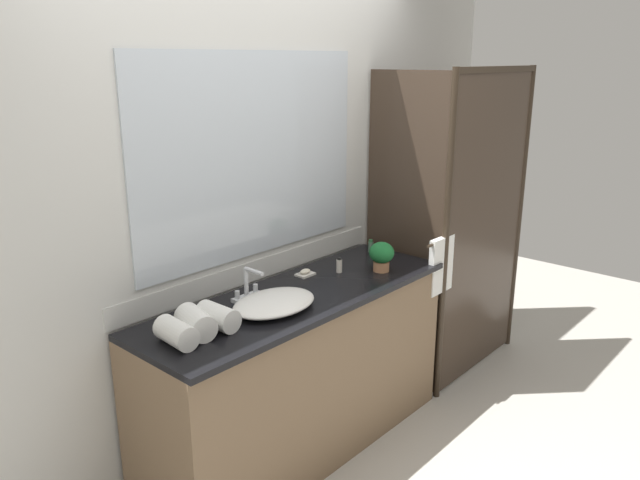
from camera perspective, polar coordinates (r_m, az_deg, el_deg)
The scene contains 13 objects.
ground_plane at distance 3.55m, azimuth -1.70°, elevation -18.65°, with size 8.00×8.00×0.00m, color #B7B2A8.
wall_back_with_mirror at distance 3.23m, azimuth -6.35°, elevation 3.26°, with size 4.40×0.06×2.60m.
vanity_cabinet at distance 3.31m, azimuth -1.89°, elevation -12.20°, with size 1.80×0.58×0.90m.
shower_enclosure at distance 3.96m, azimuth 12.93°, elevation 1.15°, with size 1.20×0.59×2.00m.
sink_basin at distance 2.93m, azimuth -4.28°, elevation -5.83°, with size 0.44×0.32×0.06m, color white.
faucet at distance 3.05m, azimuth -6.73°, elevation -4.49°, with size 0.17×0.14×0.17m.
potted_plant at distance 3.43m, azimuth 5.73°, elevation -1.38°, with size 0.14×0.14×0.17m.
soap_dish at distance 3.37m, azimuth -1.38°, elevation -3.08°, with size 0.10×0.07×0.04m.
amenity_bottle_shampoo at distance 3.77m, azimuth 4.73°, elevation -0.58°, with size 0.03×0.03×0.08m.
amenity_bottle_lotion at distance 3.41m, azimuth 1.80°, elevation -2.36°, with size 0.03×0.03×0.09m.
rolled_towel_near_edge at distance 2.63m, azimuth -13.20°, elevation -8.40°, with size 0.11×0.11×0.20m, color white.
rolled_towel_middle at distance 2.69m, azimuth -11.41°, elevation -7.54°, with size 0.12×0.12×0.20m, color white.
rolled_towel_far_edge at distance 2.75m, azimuth -9.47°, elevation -7.04°, with size 0.11×0.11×0.19m, color white.
Camera 1 is at (-2.10, -2.00, 2.04)m, focal length 34.47 mm.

